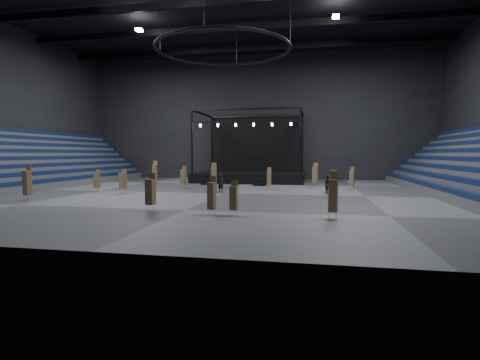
% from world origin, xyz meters
% --- Properties ---
extents(floor, '(50.00, 50.00, 0.00)m').
position_xyz_m(floor, '(0.00, 0.00, 0.00)').
color(floor, '#4E4E50').
rests_on(floor, ground).
extents(wall_back, '(50.00, 0.20, 18.00)m').
position_xyz_m(wall_back, '(0.00, 21.00, 9.00)').
color(wall_back, black).
rests_on(wall_back, ground).
extents(wall_front, '(50.00, 0.20, 18.00)m').
position_xyz_m(wall_front, '(0.00, -21.00, 9.00)').
color(wall_front, black).
rests_on(wall_front, ground).
extents(bleachers_left, '(7.20, 40.00, 6.40)m').
position_xyz_m(bleachers_left, '(-22.94, 0.00, 1.73)').
color(bleachers_left, '#4E4E50').
rests_on(bleachers_left, floor).
extents(stage, '(14.00, 10.00, 9.20)m').
position_xyz_m(stage, '(0.00, 16.24, 1.45)').
color(stage, black).
rests_on(stage, floor).
extents(truss_ring, '(12.30, 12.30, 5.15)m').
position_xyz_m(truss_ring, '(-0.00, 0.00, 13.00)').
color(truss_ring, black).
rests_on(truss_ring, ceiling).
extents(roof_girders, '(49.00, 30.35, 0.70)m').
position_xyz_m(roof_girders, '(0.00, -0.00, 17.20)').
color(roof_girders, black).
rests_on(roof_girders, ceiling).
extents(flight_case_left, '(1.30, 0.99, 0.78)m').
position_xyz_m(flight_case_left, '(-4.34, 9.02, 0.39)').
color(flight_case_left, black).
rests_on(flight_case_left, floor).
extents(flight_case_mid, '(1.47, 0.97, 0.90)m').
position_xyz_m(flight_case_mid, '(2.10, 8.70, 0.45)').
color(flight_case_mid, black).
rests_on(flight_case_mid, floor).
extents(flight_case_right, '(1.15, 0.89, 0.68)m').
position_xyz_m(flight_case_right, '(2.02, 9.42, 0.34)').
color(flight_case_right, black).
rests_on(flight_case_right, floor).
extents(chair_stack_0, '(0.56, 0.56, 2.80)m').
position_xyz_m(chair_stack_0, '(-13.98, -7.81, 1.42)').
color(chair_stack_0, silver).
rests_on(chair_stack_0, floor).
extents(chair_stack_1, '(0.58, 0.58, 2.81)m').
position_xyz_m(chair_stack_1, '(-1.09, 0.66, 1.42)').
color(chair_stack_1, silver).
rests_on(chair_stack_1, floor).
extents(chair_stack_2, '(0.70, 0.70, 2.26)m').
position_xyz_m(chair_stack_2, '(-9.13, -1.69, 1.21)').
color(chair_stack_2, silver).
rests_on(chair_stack_2, floor).
extents(chair_stack_3, '(0.46, 0.46, 2.27)m').
position_xyz_m(chair_stack_3, '(3.72, 4.35, 1.17)').
color(chair_stack_3, silver).
rests_on(chair_stack_3, floor).
extents(chair_stack_4, '(0.54, 0.54, 2.35)m').
position_xyz_m(chair_stack_4, '(11.95, 5.59, 1.20)').
color(chair_stack_4, silver).
rests_on(chair_stack_4, floor).
extents(chair_stack_5, '(0.55, 0.55, 2.67)m').
position_xyz_m(chair_stack_5, '(9.19, -11.99, 1.36)').
color(chair_stack_5, silver).
rests_on(chair_stack_5, floor).
extents(chair_stack_6, '(0.56, 0.56, 2.17)m').
position_xyz_m(chair_stack_6, '(-12.29, -0.86, 1.13)').
color(chair_stack_6, silver).
rests_on(chair_stack_6, floor).
extents(chair_stack_7, '(0.61, 0.61, 2.25)m').
position_xyz_m(chair_stack_7, '(9.73, -0.82, 1.20)').
color(chair_stack_7, silver).
rests_on(chair_stack_7, floor).
extents(chair_stack_8, '(0.56, 0.56, 2.85)m').
position_xyz_m(chair_stack_8, '(-10.25, 8.01, 1.45)').
color(chair_stack_8, silver).
rests_on(chair_stack_8, floor).
extents(chair_stack_9, '(0.58, 0.58, 2.37)m').
position_xyz_m(chair_stack_9, '(-5.31, 4.08, 1.23)').
color(chair_stack_9, silver).
rests_on(chair_stack_9, floor).
extents(chair_stack_10, '(0.49, 0.49, 2.35)m').
position_xyz_m(chair_stack_10, '(2.17, -11.99, 1.19)').
color(chair_stack_10, silver).
rests_on(chair_stack_10, floor).
extents(chair_stack_11, '(0.68, 0.68, 2.68)m').
position_xyz_m(chair_stack_11, '(8.33, 8.01, 1.39)').
color(chair_stack_11, silver).
rests_on(chair_stack_11, floor).
extents(chair_stack_12, '(0.44, 0.44, 2.09)m').
position_xyz_m(chair_stack_12, '(3.51, -11.99, 1.09)').
color(chair_stack_12, silver).
rests_on(chair_stack_12, floor).
extents(chair_stack_13, '(0.57, 0.57, 2.43)m').
position_xyz_m(chair_stack_13, '(-2.04, -11.30, 1.27)').
color(chair_stack_13, silver).
rests_on(chair_stack_13, floor).
extents(man_center, '(0.75, 0.64, 1.74)m').
position_xyz_m(man_center, '(-0.49, 0.96, 0.87)').
color(man_center, black).
rests_on(man_center, floor).
extents(crew_member, '(0.73, 0.89, 1.69)m').
position_xyz_m(crew_member, '(9.48, 1.85, 0.84)').
color(crew_member, black).
rests_on(crew_member, floor).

